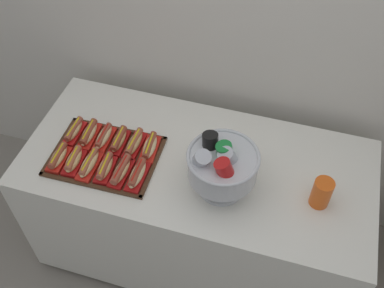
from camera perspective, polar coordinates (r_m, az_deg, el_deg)
The scene contains 18 objects.
ground_plane at distance 2.70m, azimuth 0.47°, elevation -12.70°, with size 10.00×10.00×0.00m, color gray.
back_wall at distance 2.08m, azimuth 4.78°, elevation 17.46°, with size 6.00×0.10×2.60m, color silver.
buffet_table at distance 2.35m, azimuth 0.53°, elevation -7.93°, with size 1.60×0.74×0.78m.
serving_tray at distance 2.10m, azimuth -10.85°, elevation -1.52°, with size 0.49×0.37×0.01m.
hot_dog_0 at distance 2.11m, azimuth -16.49°, elevation -1.60°, with size 0.07×0.15×0.06m.
hot_dog_1 at distance 2.08m, azimuth -14.68°, elevation -2.01°, with size 0.08×0.16×0.06m.
hot_dog_2 at distance 2.05m, azimuth -12.82°, elevation -2.45°, with size 0.07×0.17×0.06m.
hot_dog_3 at distance 2.02m, azimuth -10.89°, elevation -2.94°, with size 0.08×0.16×0.06m.
hot_dog_4 at distance 2.00m, azimuth -8.92°, elevation -3.38°, with size 0.07×0.17×0.06m.
hot_dog_5 at distance 1.97m, azimuth -6.90°, elevation -3.83°, with size 0.06×0.17×0.06m.
hot_dog_6 at distance 2.20m, azimuth -14.63°, elevation 1.61°, with size 0.06×0.16×0.06m.
hot_dog_7 at distance 2.17m, azimuth -12.87°, elevation 1.25°, with size 0.07×0.17×0.06m.
hot_dog_8 at distance 2.14m, azimuth -11.05°, elevation 0.84°, with size 0.07×0.16×0.06m.
hot_dog_9 at distance 2.11m, azimuth -9.19°, elevation 0.45°, with size 0.07×0.16×0.06m.
hot_dog_10 at distance 2.09m, azimuth -7.29°, elevation 0.07°, with size 0.07×0.18×0.06m.
hot_dog_11 at distance 2.07m, azimuth -5.35°, elevation -0.40°, with size 0.08×0.17×0.06m.
punch_bowl at distance 1.84m, azimuth 3.77°, elevation -2.62°, with size 0.30×0.30×0.28m.
cup_stack at distance 1.94m, azimuth 16.01°, elevation -5.94°, with size 0.08×0.08×0.14m.
Camera 1 is at (0.35, -1.24, 2.38)m, focal length 42.32 mm.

